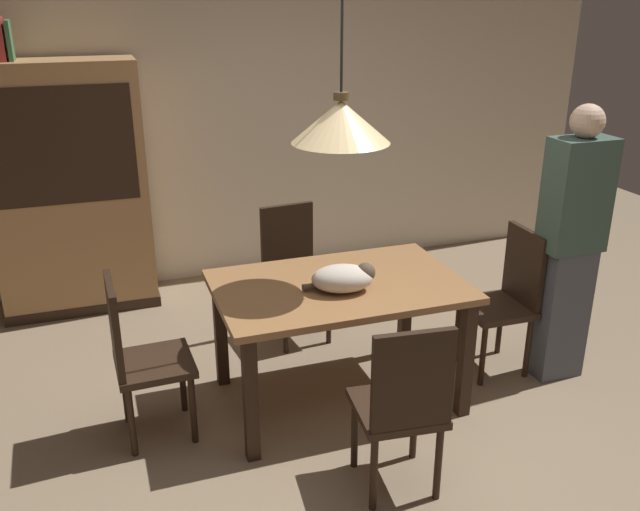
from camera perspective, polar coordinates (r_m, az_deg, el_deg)
ground at (r=3.83m, az=2.91°, el=-15.52°), size 10.00×10.00×0.00m
back_wall at (r=5.67m, az=-7.01°, el=12.63°), size 6.40×0.10×2.90m
dining_table at (r=3.89m, az=1.59°, el=-3.70°), size 1.40×0.90×0.75m
chair_left_side at (r=3.74m, az=-14.98°, el=-7.88°), size 0.41×0.41×0.93m
chair_right_side at (r=4.43m, az=15.40°, el=-3.18°), size 0.41×0.41×0.93m
chair_near_front at (r=3.25m, az=6.99°, el=-12.13°), size 0.44×0.44×0.93m
chair_far_back at (r=4.70m, az=-2.27°, el=-0.95°), size 0.44×0.44×0.93m
cat_sleeping at (r=3.72m, az=2.05°, el=-1.89°), size 0.40×0.29×0.16m
pendant_lamp at (r=3.58m, az=1.76°, el=11.18°), size 0.52×0.52×1.30m
hutch_bookcase at (r=5.34m, az=-20.19°, el=4.77°), size 1.12×0.45×1.85m
book_red_tall at (r=5.18m, az=-25.13°, el=16.09°), size 0.04×0.22×0.28m
book_green_slim at (r=5.17m, az=-24.55°, el=16.06°), size 0.03×0.20×0.26m
person_standing at (r=4.33m, az=20.18°, el=0.72°), size 0.36×0.22×1.71m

